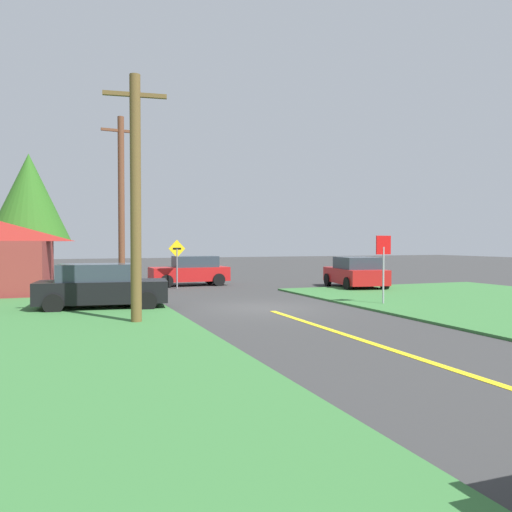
# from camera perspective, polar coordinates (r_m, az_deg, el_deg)

# --- Properties ---
(ground_plane) EXTENTS (120.00, 120.00, 0.00)m
(ground_plane) POSITION_cam_1_polar(r_m,az_deg,el_deg) (18.61, 0.65, -5.82)
(ground_plane) COLOR #333333
(lane_stripe_center) EXTENTS (0.20, 14.00, 0.01)m
(lane_stripe_center) POSITION_cam_1_polar(r_m,az_deg,el_deg) (11.66, 15.63, -10.30)
(lane_stripe_center) COLOR yellow
(lane_stripe_center) RESTS_ON ground
(stop_sign) EXTENTS (0.70, 0.13, 2.64)m
(stop_sign) POSITION_cam_1_polar(r_m,az_deg,el_deg) (19.77, 14.07, -0.08)
(stop_sign) COLOR #9EA0A8
(stop_sign) RESTS_ON ground
(parked_car_near_building) EXTENTS (4.67, 2.47, 1.62)m
(parked_car_near_building) POSITION_cam_1_polar(r_m,az_deg,el_deg) (18.91, -16.99, -3.31)
(parked_car_near_building) COLOR black
(parked_car_near_building) RESTS_ON ground
(car_on_crossroad) EXTENTS (2.74, 4.55, 1.62)m
(car_on_crossroad) POSITION_cam_1_polar(r_m,az_deg,el_deg) (26.98, 11.06, -1.83)
(car_on_crossroad) COLOR red
(car_on_crossroad) RESTS_ON ground
(car_approaching_junction) EXTENTS (4.26, 2.00, 1.62)m
(car_approaching_junction) POSITION_cam_1_polar(r_m,az_deg,el_deg) (28.28, -7.32, -1.67)
(car_approaching_junction) COLOR red
(car_approaching_junction) RESTS_ON ground
(utility_pole_near) EXTENTS (1.80, 0.35, 7.21)m
(utility_pole_near) POSITION_cam_1_polar(r_m,az_deg,el_deg) (15.22, -13.32, 6.50)
(utility_pole_near) COLOR brown
(utility_pole_near) RESTS_ON ground
(utility_pole_mid) EXTENTS (1.80, 0.30, 8.24)m
(utility_pole_mid) POSITION_cam_1_polar(r_m,az_deg,el_deg) (24.77, -14.83, 5.80)
(utility_pole_mid) COLOR brown
(utility_pole_mid) RESTS_ON ground
(direction_sign) EXTENTS (0.90, 0.17, 2.51)m
(direction_sign) POSITION_cam_1_polar(r_m,az_deg,el_deg) (26.44, -8.84, -0.26)
(direction_sign) COLOR slate
(direction_sign) RESTS_ON ground
(oak_tree_left) EXTENTS (4.38, 4.38, 7.30)m
(oak_tree_left) POSITION_cam_1_polar(r_m,az_deg,el_deg) (31.06, -24.06, 6.00)
(oak_tree_left) COLOR brown
(oak_tree_left) RESTS_ON ground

